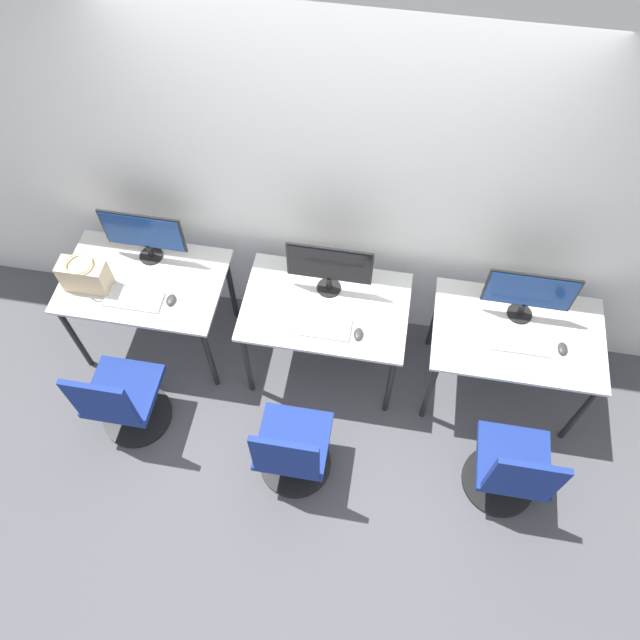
{
  "coord_description": "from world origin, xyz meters",
  "views": [
    {
      "loc": [
        0.34,
        -1.86,
        4.07
      ],
      "look_at": [
        0.0,
        0.14,
        0.9
      ],
      "focal_mm": 35.0,
      "sensor_mm": 36.0,
      "label": 1
    }
  ],
  "objects_px": {
    "mouse_center": "(358,334)",
    "office_chair_left": "(123,402)",
    "keyboard_left": "(134,299)",
    "monitor_right": "(529,293)",
    "monitor_center": "(329,267)",
    "keyboard_right": "(520,342)",
    "mouse_left": "(171,300)",
    "keyboard_center": "(321,327)",
    "monitor_left": "(144,234)",
    "handbag": "(85,275)",
    "mouse_right": "(563,349)",
    "office_chair_right": "(511,472)",
    "office_chair_center": "(292,452)"
  },
  "relations": [
    {
      "from": "monitor_left",
      "to": "keyboard_left",
      "type": "xyz_separation_m",
      "value": [
        0.0,
        -0.36,
        -0.22
      ]
    },
    {
      "from": "monitor_center",
      "to": "monitor_right",
      "type": "height_order",
      "value": "same"
    },
    {
      "from": "monitor_center",
      "to": "mouse_center",
      "type": "relative_size",
      "value": 6.03
    },
    {
      "from": "keyboard_right",
      "to": "office_chair_right",
      "type": "xyz_separation_m",
      "value": [
        0.06,
        -0.68,
        -0.42
      ]
    },
    {
      "from": "keyboard_left",
      "to": "monitor_right",
      "type": "distance_m",
      "value": 2.48
    },
    {
      "from": "office_chair_right",
      "to": "handbag",
      "type": "relative_size",
      "value": 2.9
    },
    {
      "from": "mouse_center",
      "to": "office_chair_left",
      "type": "bearing_deg",
      "value": -160.59
    },
    {
      "from": "monitor_center",
      "to": "keyboard_right",
      "type": "distance_m",
      "value": 1.26
    },
    {
      "from": "office_chair_center",
      "to": "handbag",
      "type": "xyz_separation_m",
      "value": [
        -1.48,
        0.75,
        0.52
      ]
    },
    {
      "from": "monitor_center",
      "to": "keyboard_right",
      "type": "bearing_deg",
      "value": -9.81
    },
    {
      "from": "mouse_center",
      "to": "office_chair_center",
      "type": "height_order",
      "value": "office_chair_center"
    },
    {
      "from": "keyboard_left",
      "to": "handbag",
      "type": "distance_m",
      "value": 0.34
    },
    {
      "from": "monitor_center",
      "to": "office_chair_right",
      "type": "height_order",
      "value": "monitor_center"
    },
    {
      "from": "mouse_left",
      "to": "office_chair_center",
      "type": "distance_m",
      "value": 1.24
    },
    {
      "from": "keyboard_left",
      "to": "mouse_right",
      "type": "distance_m",
      "value": 2.71
    },
    {
      "from": "monitor_left",
      "to": "office_chair_center",
      "type": "bearing_deg",
      "value": -42.38
    },
    {
      "from": "monitor_left",
      "to": "mouse_right",
      "type": "distance_m",
      "value": 2.73
    },
    {
      "from": "keyboard_center",
      "to": "keyboard_right",
      "type": "relative_size",
      "value": 1.0
    },
    {
      "from": "office_chair_left",
      "to": "office_chair_right",
      "type": "relative_size",
      "value": 1.0
    },
    {
      "from": "handbag",
      "to": "mouse_left",
      "type": "bearing_deg",
      "value": -2.92
    },
    {
      "from": "keyboard_center",
      "to": "mouse_center",
      "type": "distance_m",
      "value": 0.24
    },
    {
      "from": "mouse_left",
      "to": "keyboard_center",
      "type": "xyz_separation_m",
      "value": [
        0.99,
        -0.03,
        -0.01
      ]
    },
    {
      "from": "office_chair_left",
      "to": "office_chair_right",
      "type": "bearing_deg",
      "value": -1.17
    },
    {
      "from": "handbag",
      "to": "monitor_center",
      "type": "bearing_deg",
      "value": 9.01
    },
    {
      "from": "monitor_right",
      "to": "keyboard_left",
      "type": "bearing_deg",
      "value": -172.89
    },
    {
      "from": "office_chair_center",
      "to": "handbag",
      "type": "bearing_deg",
      "value": 153.07
    },
    {
      "from": "mouse_center",
      "to": "handbag",
      "type": "xyz_separation_m",
      "value": [
        -1.78,
        0.08,
        0.1
      ]
    },
    {
      "from": "office_chair_right",
      "to": "monitor_right",
      "type": "bearing_deg",
      "value": 93.54
    },
    {
      "from": "mouse_left",
      "to": "keyboard_center",
      "type": "relative_size",
      "value": 0.24
    },
    {
      "from": "keyboard_left",
      "to": "monitor_center",
      "type": "distance_m",
      "value": 1.28
    },
    {
      "from": "mouse_right",
      "to": "handbag",
      "type": "height_order",
      "value": "handbag"
    },
    {
      "from": "mouse_center",
      "to": "mouse_right",
      "type": "xyz_separation_m",
      "value": [
        1.25,
        0.11,
        0.0
      ]
    },
    {
      "from": "mouse_center",
      "to": "keyboard_left",
      "type": "bearing_deg",
      "value": 179.02
    },
    {
      "from": "keyboard_right",
      "to": "mouse_right",
      "type": "height_order",
      "value": "mouse_right"
    },
    {
      "from": "keyboard_right",
      "to": "handbag",
      "type": "distance_m",
      "value": 2.78
    },
    {
      "from": "monitor_left",
      "to": "keyboard_left",
      "type": "height_order",
      "value": "monitor_left"
    },
    {
      "from": "mouse_left",
      "to": "office_chair_right",
      "type": "relative_size",
      "value": 0.1
    },
    {
      "from": "keyboard_left",
      "to": "monitor_right",
      "type": "xyz_separation_m",
      "value": [
        2.45,
        0.31,
        0.22
      ]
    },
    {
      "from": "keyboard_right",
      "to": "monitor_left",
      "type": "bearing_deg",
      "value": 173.63
    },
    {
      "from": "monitor_center",
      "to": "handbag",
      "type": "distance_m",
      "value": 1.57
    },
    {
      "from": "monitor_right",
      "to": "handbag",
      "type": "height_order",
      "value": "monitor_right"
    },
    {
      "from": "office_chair_left",
      "to": "monitor_right",
      "type": "relative_size",
      "value": 1.6
    },
    {
      "from": "monitor_center",
      "to": "keyboard_left",
      "type": "bearing_deg",
      "value": -166.14
    },
    {
      "from": "mouse_left",
      "to": "office_chair_center",
      "type": "height_order",
      "value": "office_chair_center"
    },
    {
      "from": "mouse_center",
      "to": "keyboard_right",
      "type": "height_order",
      "value": "mouse_center"
    },
    {
      "from": "office_chair_center",
      "to": "keyboard_right",
      "type": "distance_m",
      "value": 1.57
    },
    {
      "from": "keyboard_left",
      "to": "office_chair_left",
      "type": "distance_m",
      "value": 0.68
    },
    {
      "from": "office_chair_left",
      "to": "keyboard_right",
      "type": "relative_size",
      "value": 2.33
    },
    {
      "from": "office_chair_left",
      "to": "keyboard_right",
      "type": "height_order",
      "value": "office_chair_left"
    },
    {
      "from": "keyboard_center",
      "to": "mouse_center",
      "type": "bearing_deg",
      "value": -4.6
    }
  ]
}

